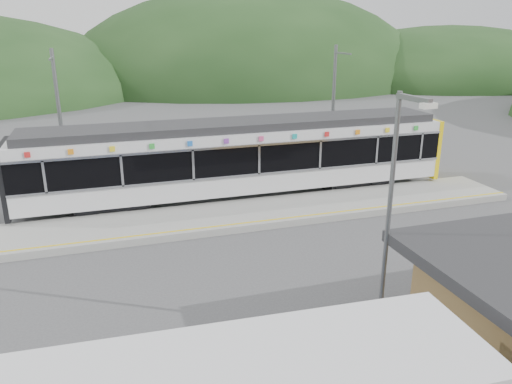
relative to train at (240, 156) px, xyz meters
name	(u,v)px	position (x,y,z in m)	size (l,w,h in m)	color
ground	(260,250)	(-0.95, -6.00, -2.06)	(120.00, 120.00, 0.00)	#4C4C4F
hills	(344,191)	(5.24, -0.71, -2.06)	(146.00, 149.00, 26.00)	#1E3D19
platform	(236,215)	(-0.95, -2.70, -1.91)	(26.00, 3.20, 0.30)	#9E9E99
yellow_line	(245,223)	(-0.95, -4.00, -1.76)	(26.00, 0.10, 0.01)	yellow
train	(240,156)	(0.00, 0.00, 0.00)	(20.44, 3.01, 3.74)	black
catenary_mast_west	(61,123)	(-7.95, 2.56, 1.58)	(0.18, 1.80, 7.00)	slate
catenary_mast_east	(333,108)	(6.05, 2.56, 1.58)	(0.18, 1.80, 7.00)	slate
lamp_post	(393,202)	(0.44, -12.26, 1.83)	(0.36, 1.15, 6.54)	slate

